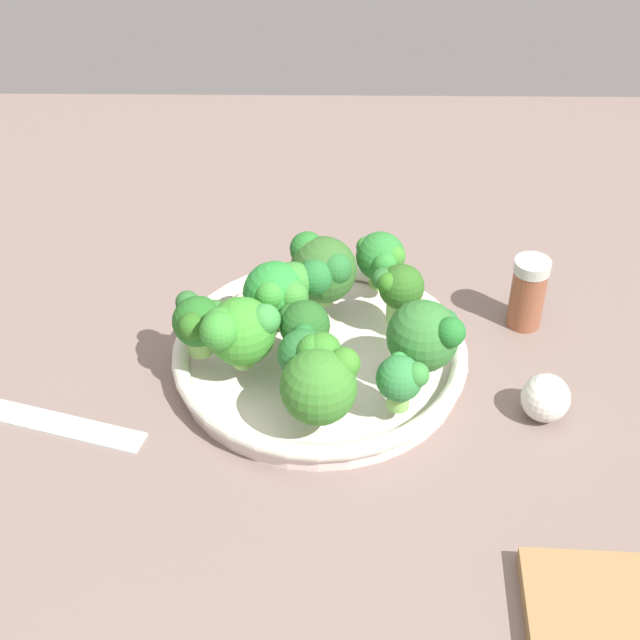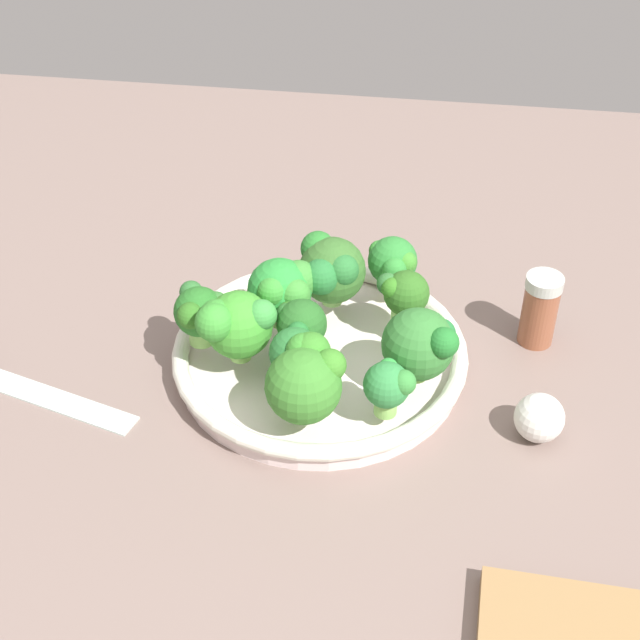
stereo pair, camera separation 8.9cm
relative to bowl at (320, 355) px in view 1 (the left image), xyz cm
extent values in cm
cube|color=#7A665F|center=(3.80, -1.38, -2.74)|extent=(130.00, 130.00, 2.50)
cylinder|color=silver|center=(0.00, 0.00, -0.83)|extent=(27.61, 27.61, 1.32)
torus|color=silver|center=(0.00, 0.00, 0.63)|extent=(28.76, 28.76, 1.61)
cylinder|color=#82BF4F|center=(-9.73, 6.08, 2.43)|extent=(2.12, 2.12, 2.00)
sphere|color=#2D7E31|center=(-9.73, 6.08, 5.08)|extent=(5.08, 5.08, 5.08)
sphere|color=#308532|center=(-7.62, 6.39, 5.56)|extent=(2.49, 2.49, 2.49)
sphere|color=#358B30|center=(-10.30, 4.66, 5.81)|extent=(2.20, 2.20, 2.20)
sphere|color=#3B872B|center=(-8.79, 7.37, 5.71)|extent=(2.41, 2.41, 2.41)
cylinder|color=#83B55F|center=(-2.73, -4.34, 2.44)|extent=(2.06, 2.06, 2.02)
sphere|color=#2B8D35|center=(-2.73, -4.34, 5.50)|extent=(6.31, 6.31, 6.31)
sphere|color=#3B8633|center=(-3.71, -2.63, 6.28)|extent=(3.77, 3.77, 3.77)
sphere|color=#368D30|center=(-0.98, -4.66, 6.61)|extent=(3.03, 3.03, 3.03)
sphere|color=#3B8A33|center=(-1.31, -2.65, 6.25)|extent=(3.12, 3.12, 3.12)
cylinder|color=#87C45A|center=(2.92, -7.20, 2.36)|extent=(2.05, 2.05, 1.86)
sphere|color=#3D932E|center=(2.92, -7.20, 5.38)|extent=(6.43, 6.43, 6.43)
sphere|color=#378D2F|center=(3.89, -8.89, 6.69)|extent=(3.55, 3.55, 3.55)
sphere|color=green|center=(3.11, -4.96, 6.93)|extent=(2.92, 2.92, 2.92)
sphere|color=green|center=(4.95, -8.91, 7.08)|extent=(3.58, 3.58, 3.58)
cylinder|color=#7DB158|center=(-6.90, 0.26, 2.29)|extent=(2.11, 2.11, 1.72)
sphere|color=#356629|center=(-6.90, 0.26, 5.35)|extent=(6.75, 6.75, 6.75)
sphere|color=#267132|center=(-4.39, -0.54, 6.28)|extent=(3.61, 3.61, 3.61)
sphere|color=#29762B|center=(-8.38, -1.71, 6.83)|extent=(3.55, 3.55, 3.55)
sphere|color=#296F31|center=(-5.35, 1.47, 6.61)|extent=(3.25, 3.25, 3.25)
cylinder|color=#87C254|center=(3.30, 9.43, 2.27)|extent=(2.17, 2.17, 1.67)
sphere|color=#337632|center=(3.30, 9.43, 5.29)|extent=(6.73, 6.73, 6.73)
sphere|color=#236F32|center=(2.48, 11.35, 6.08)|extent=(2.84, 2.84, 2.84)
sphere|color=#23742B|center=(4.91, 11.65, 7.10)|extent=(2.79, 2.79, 2.79)
cylinder|color=#88B85D|center=(2.28, -1.52, 2.76)|extent=(2.27, 2.27, 2.66)
sphere|color=#255F23|center=(2.28, -1.52, 5.62)|extent=(4.72, 4.72, 4.72)
sphere|color=#2D681E|center=(1.48, -2.69, 6.02)|extent=(2.40, 2.40, 2.40)
sphere|color=#296729|center=(1.72, -2.78, 6.18)|extent=(2.16, 2.16, 2.16)
cylinder|color=#8FCD62|center=(8.47, 7.05, 2.40)|extent=(2.05, 2.05, 1.94)
sphere|color=#30823F|center=(8.47, 7.05, 4.72)|extent=(4.16, 4.16, 4.16)
sphere|color=#358537|center=(8.81, 8.48, 5.49)|extent=(2.27, 2.27, 2.27)
sphere|color=green|center=(7.00, 7.04, 5.41)|extent=(1.77, 1.77, 1.77)
cylinder|color=#83BD69|center=(10.20, -0.01, 2.25)|extent=(1.87, 1.87, 1.64)
sphere|color=#397D2B|center=(10.20, -0.01, 5.27)|extent=(6.74, 6.74, 6.74)
sphere|color=#3C8328|center=(9.14, 2.16, 7.01)|extent=(2.86, 2.86, 2.86)
sphere|color=#388228|center=(7.49, 0.24, 6.82)|extent=(3.60, 3.60, 3.60)
sphere|color=#3A8E2E|center=(7.50, -0.34, 6.88)|extent=(3.24, 3.24, 3.24)
cylinder|color=#A1C863|center=(6.24, -1.11, 2.70)|extent=(2.13, 2.13, 2.53)
sphere|color=#286F30|center=(6.24, -1.11, 5.49)|extent=(4.67, 4.67, 4.67)
sphere|color=#226C2C|center=(4.45, -1.02, 6.36)|extent=(2.03, 2.03, 2.03)
sphere|color=#227532|center=(7.66, -0.04, 6.28)|extent=(2.01, 2.01, 2.01)
cylinder|color=#8AC461|center=(1.17, -11.41, 2.48)|extent=(2.41, 2.41, 2.09)
sphere|color=#276A24|center=(1.17, -11.41, 5.10)|extent=(4.86, 4.86, 4.86)
sphere|color=#2C662D|center=(-0.54, -12.53, 6.01)|extent=(2.28, 2.28, 2.28)
sphere|color=#326A2D|center=(0.36, -9.89, 5.63)|extent=(2.32, 2.32, 2.32)
sphere|color=#2E691F|center=(3.03, -11.69, 6.05)|extent=(2.56, 2.56, 2.56)
cylinder|color=#9FD774|center=(-3.82, 7.87, 2.78)|extent=(2.75, 2.75, 2.70)
sphere|color=#2F6620|center=(-3.82, 7.87, 5.59)|extent=(4.49, 4.49, 4.49)
sphere|color=#337720|center=(-3.22, 6.49, 6.47)|extent=(2.10, 2.10, 2.10)
sphere|color=#2F6A2F|center=(-3.98, 6.01, 6.39)|extent=(2.16, 2.16, 2.16)
cube|color=silver|center=(8.33, -24.05, -1.29)|extent=(7.30, 17.04, 0.40)
sphere|color=silver|center=(6.59, 20.74, 0.78)|extent=(4.54, 4.54, 4.54)
cylinder|color=brown|center=(-7.14, 21.09, 1.83)|extent=(3.54, 3.54, 6.65)
cylinder|color=#BAC0B6|center=(-7.14, 21.09, 5.78)|extent=(3.71, 3.71, 1.24)
camera|label=1|loc=(69.52, 0.84, 60.11)|focal=52.82mm
camera|label=2|loc=(68.85, 9.71, 60.11)|focal=52.82mm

